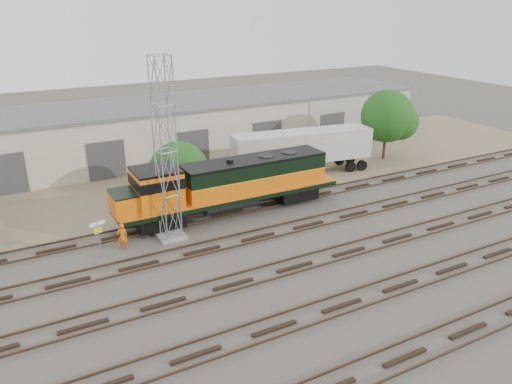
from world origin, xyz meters
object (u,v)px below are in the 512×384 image
semi_trailer (305,147)px  worker (122,237)px  locomotive (227,185)px  signal_tower (166,155)px

semi_trailer → worker: bearing=-150.1°
worker → semi_trailer: size_ratio=0.14×
locomotive → semi_trailer: locomotive is taller
locomotive → semi_trailer: (10.18, 5.15, 0.13)m
locomotive → signal_tower: signal_tower is taller
locomotive → semi_trailer: size_ratio=1.30×
signal_tower → worker: bearing=-176.3°
worker → semi_trailer: (18.29, 7.00, 1.58)m
locomotive → worker: locomotive is taller
signal_tower → semi_trailer: size_ratio=0.91×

